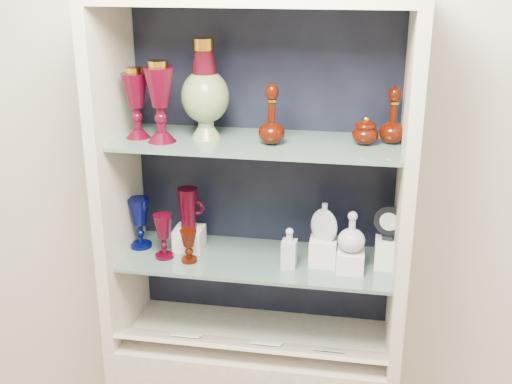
% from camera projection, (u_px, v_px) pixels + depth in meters
% --- Properties ---
extents(wall_back, '(3.50, 0.02, 2.80)m').
position_uv_depth(wall_back, '(267.00, 145.00, 2.29)').
color(wall_back, beige).
rests_on(wall_back, ground).
extents(cabinet_back_panel, '(0.98, 0.02, 1.15)m').
position_uv_depth(cabinet_back_panel, '(265.00, 168.00, 2.29)').
color(cabinet_back_panel, black).
rests_on(cabinet_back_panel, cabinet_base).
extents(cabinet_side_left, '(0.04, 0.40, 1.15)m').
position_uv_depth(cabinet_side_left, '(118.00, 177.00, 2.19)').
color(cabinet_side_left, '#B8AF9D').
rests_on(cabinet_side_left, cabinet_base).
extents(cabinet_side_right, '(0.04, 0.40, 1.15)m').
position_uv_depth(cabinet_side_right, '(405.00, 194.00, 2.03)').
color(cabinet_side_right, '#B8AF9D').
rests_on(cabinet_side_right, cabinet_base).
extents(shelf_lower, '(0.92, 0.34, 0.01)m').
position_uv_depth(shelf_lower, '(257.00, 259.00, 2.23)').
color(shelf_lower, slate).
rests_on(shelf_lower, cabinet_side_left).
extents(shelf_upper, '(0.92, 0.34, 0.01)m').
position_uv_depth(shelf_upper, '(257.00, 143.00, 2.08)').
color(shelf_upper, slate).
rests_on(shelf_upper, cabinet_side_left).
extents(label_ledge, '(0.92, 0.17, 0.09)m').
position_uv_depth(label_ledge, '(250.00, 345.00, 2.20)').
color(label_ledge, '#B8AF9D').
rests_on(label_ledge, cabinet_base).
extents(label_card_0, '(0.10, 0.06, 0.03)m').
position_uv_depth(label_card_0, '(267.00, 343.00, 2.18)').
color(label_card_0, white).
rests_on(label_card_0, label_ledge).
extents(label_card_1, '(0.10, 0.06, 0.03)m').
position_uv_depth(label_card_1, '(330.00, 349.00, 2.15)').
color(label_card_1, white).
rests_on(label_card_1, label_ledge).
extents(label_card_2, '(0.10, 0.06, 0.03)m').
position_uv_depth(label_card_2, '(187.00, 335.00, 2.23)').
color(label_card_2, white).
rests_on(label_card_2, label_ledge).
extents(label_card_3, '(0.10, 0.06, 0.03)m').
position_uv_depth(label_card_3, '(329.00, 349.00, 2.15)').
color(label_card_3, white).
rests_on(label_card_3, label_ledge).
extents(pedestal_lamp_left, '(0.11, 0.11, 0.23)m').
position_uv_depth(pedestal_lamp_left, '(136.00, 103.00, 2.08)').
color(pedestal_lamp_left, '#460315').
rests_on(pedestal_lamp_left, shelf_upper).
extents(pedestal_lamp_right, '(0.12, 0.12, 0.26)m').
position_uv_depth(pedestal_lamp_right, '(160.00, 102.00, 2.03)').
color(pedestal_lamp_right, '#460315').
rests_on(pedestal_lamp_right, shelf_upper).
extents(enamel_urn, '(0.21, 0.21, 0.32)m').
position_uv_depth(enamel_urn, '(205.00, 89.00, 2.06)').
color(enamel_urn, '#064215').
rests_on(enamel_urn, shelf_upper).
extents(ruby_decanter_a, '(0.10, 0.10, 0.22)m').
position_uv_depth(ruby_decanter_a, '(272.00, 111.00, 2.00)').
color(ruby_decanter_a, '#410E02').
rests_on(ruby_decanter_a, shelf_upper).
extents(ruby_decanter_b, '(0.09, 0.09, 0.19)m').
position_uv_depth(ruby_decanter_b, '(393.00, 114.00, 2.02)').
color(ruby_decanter_b, '#410E02').
rests_on(ruby_decanter_b, shelf_upper).
extents(lidded_bowl, '(0.11, 0.11, 0.09)m').
position_uv_depth(lidded_bowl, '(365.00, 130.00, 2.02)').
color(lidded_bowl, '#410E02').
rests_on(lidded_bowl, shelf_upper).
extents(cobalt_goblet, '(0.10, 0.10, 0.18)m').
position_uv_depth(cobalt_goblet, '(140.00, 223.00, 2.28)').
color(cobalt_goblet, '#020643').
rests_on(cobalt_goblet, shelf_lower).
extents(ruby_goblet_tall, '(0.07, 0.07, 0.16)m').
position_uv_depth(ruby_goblet_tall, '(164.00, 236.00, 2.20)').
color(ruby_goblet_tall, '#460315').
rests_on(ruby_goblet_tall, shelf_lower).
extents(ruby_goblet_small, '(0.06, 0.06, 0.12)m').
position_uv_depth(ruby_goblet_small, '(189.00, 246.00, 2.18)').
color(ruby_goblet_small, '#410E02').
rests_on(ruby_goblet_small, shelf_lower).
extents(riser_ruby_pitcher, '(0.10, 0.10, 0.08)m').
position_uv_depth(riser_ruby_pitcher, '(189.00, 238.00, 2.28)').
color(riser_ruby_pitcher, silver).
rests_on(riser_ruby_pitcher, shelf_lower).
extents(ruby_pitcher, '(0.12, 0.08, 0.15)m').
position_uv_depth(ruby_pitcher, '(188.00, 208.00, 2.24)').
color(ruby_pitcher, '#460315').
rests_on(ruby_pitcher, riser_ruby_pitcher).
extents(clear_square_bottle, '(0.05, 0.05, 0.14)m').
position_uv_depth(clear_square_bottle, '(289.00, 248.00, 2.13)').
color(clear_square_bottle, '#ADB9C8').
rests_on(clear_square_bottle, shelf_lower).
extents(riser_flat_flask, '(0.09, 0.09, 0.09)m').
position_uv_depth(riser_flat_flask, '(323.00, 252.00, 2.17)').
color(riser_flat_flask, silver).
rests_on(riser_flat_flask, shelf_lower).
extents(flat_flask, '(0.10, 0.07, 0.13)m').
position_uv_depth(flat_flask, '(324.00, 221.00, 2.13)').
color(flat_flask, '#B2BEC7').
rests_on(flat_flask, riser_flat_flask).
extents(riser_clear_round_decanter, '(0.09, 0.09, 0.07)m').
position_uv_depth(riser_clear_round_decanter, '(350.00, 261.00, 2.12)').
color(riser_clear_round_decanter, silver).
rests_on(riser_clear_round_decanter, shelf_lower).
extents(clear_round_decanter, '(0.11, 0.11, 0.13)m').
position_uv_depth(clear_round_decanter, '(352.00, 233.00, 2.08)').
color(clear_round_decanter, '#ADB9C8').
rests_on(clear_round_decanter, riser_clear_round_decanter).
extents(riser_cameo_medallion, '(0.08, 0.08, 0.10)m').
position_uv_depth(riser_cameo_medallion, '(387.00, 253.00, 2.14)').
color(riser_cameo_medallion, silver).
rests_on(riser_cameo_medallion, shelf_lower).
extents(cameo_medallion, '(0.11, 0.06, 0.12)m').
position_uv_depth(cameo_medallion, '(389.00, 223.00, 2.10)').
color(cameo_medallion, black).
rests_on(cameo_medallion, riser_cameo_medallion).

